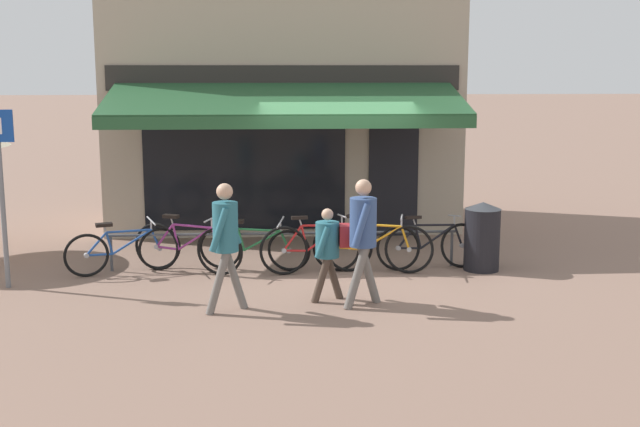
# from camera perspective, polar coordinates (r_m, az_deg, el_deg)

# --- Properties ---
(ground_plane) EXTENTS (160.00, 160.00, 0.00)m
(ground_plane) POSITION_cam_1_polar(r_m,az_deg,el_deg) (12.32, 1.61, -3.98)
(ground_plane) COLOR #846656
(shop_front) EXTENTS (6.56, 5.01, 4.86)m
(shop_front) POSITION_cam_1_polar(r_m,az_deg,el_deg) (15.84, -2.64, 8.10)
(shop_front) COLOR tan
(shop_front) RESTS_ON ground_plane
(bike_rack_rail) EXTENTS (5.33, 0.04, 0.57)m
(bike_rack_rail) POSITION_cam_1_polar(r_m,az_deg,el_deg) (12.27, -2.61, -1.68)
(bike_rack_rail) COLOR #47494F
(bike_rack_rail) RESTS_ON ground_plane
(bicycle_blue) EXTENTS (1.66, 0.73, 0.81)m
(bicycle_blue) POSITION_cam_1_polar(r_m,az_deg,el_deg) (12.35, -13.82, -2.54)
(bicycle_blue) COLOR black
(bicycle_blue) RESTS_ON ground_plane
(bicycle_purple) EXTENTS (1.68, 0.73, 0.88)m
(bicycle_purple) POSITION_cam_1_polar(r_m,az_deg,el_deg) (12.18, -9.40, -2.38)
(bicycle_purple) COLOR black
(bicycle_purple) RESTS_ON ground_plane
(bicycle_green) EXTENTS (1.72, 0.64, 0.82)m
(bicycle_green) POSITION_cam_1_polar(r_m,az_deg,el_deg) (12.21, -4.71, -2.43)
(bicycle_green) COLOR black
(bicycle_green) RESTS_ON ground_plane
(bicycle_red) EXTENTS (1.74, 0.54, 0.89)m
(bicycle_red) POSITION_cam_1_polar(r_m,az_deg,el_deg) (12.02, -0.24, -2.42)
(bicycle_red) COLOR black
(bicycle_red) RESTS_ON ground_plane
(bicycle_orange) EXTENTS (1.81, 0.53, 0.88)m
(bicycle_orange) POSITION_cam_1_polar(r_m,az_deg,el_deg) (12.08, 3.74, -2.37)
(bicycle_orange) COLOR black
(bicycle_orange) RESTS_ON ground_plane
(bicycle_black) EXTENTS (1.72, 0.55, 0.85)m
(bicycle_black) POSITION_cam_1_polar(r_m,az_deg,el_deg) (12.40, 7.82, -2.23)
(bicycle_black) COLOR black
(bicycle_black) RESTS_ON ground_plane
(pedestrian_adult) EXTENTS (0.54, 0.64, 1.67)m
(pedestrian_adult) POSITION_cam_1_polar(r_m,az_deg,el_deg) (10.26, 3.08, -1.12)
(pedestrian_adult) COLOR slate
(pedestrian_adult) RESTS_ON ground_plane
(pedestrian_child) EXTENTS (0.52, 0.50, 1.25)m
(pedestrian_child) POSITION_cam_1_polar(r_m,az_deg,el_deg) (10.52, 0.69, -2.19)
(pedestrian_child) COLOR #47382D
(pedestrian_child) RESTS_ON ground_plane
(pedestrian_second_adult) EXTENTS (0.54, 0.57, 1.66)m
(pedestrian_second_adult) POSITION_cam_1_polar(r_m,az_deg,el_deg) (10.06, -6.74, -1.42)
(pedestrian_second_adult) COLOR slate
(pedestrian_second_adult) RESTS_ON ground_plane
(litter_bin) EXTENTS (0.55, 0.55, 1.05)m
(litter_bin) POSITION_cam_1_polar(r_m,az_deg,el_deg) (12.41, 11.45, -1.58)
(litter_bin) COLOR black
(litter_bin) RESTS_ON ground_plane
(parking_sign) EXTENTS (0.44, 0.07, 2.55)m
(parking_sign) POSITION_cam_1_polar(r_m,az_deg,el_deg) (11.85, -21.76, 2.36)
(parking_sign) COLOR slate
(parking_sign) RESTS_ON ground_plane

